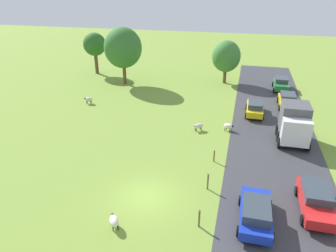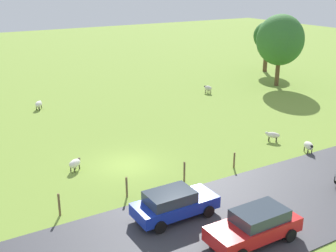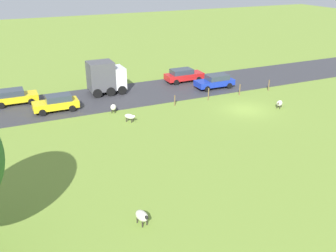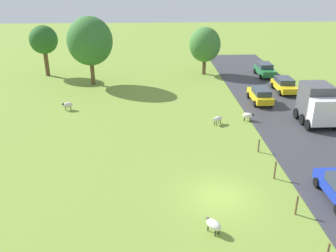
{
  "view_description": "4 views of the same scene",
  "coord_description": "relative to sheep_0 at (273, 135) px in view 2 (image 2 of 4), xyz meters",
  "views": [
    {
      "loc": [
        5.76,
        -16.44,
        13.46
      ],
      "look_at": [
        -0.98,
        10.03,
        0.79
      ],
      "focal_mm": 33.02,
      "sensor_mm": 36.0,
      "label": 1
    },
    {
      "loc": [
        23.85,
        -11.08,
        11.85
      ],
      "look_at": [
        -2.33,
        4.57,
        1.23
      ],
      "focal_mm": 45.8,
      "sensor_mm": 36.0,
      "label": 2
    },
    {
      "loc": [
        -28.65,
        21.49,
        13.19
      ],
      "look_at": [
        -3.84,
        10.16,
        1.55
      ],
      "focal_mm": 40.81,
      "sensor_mm": 36.0,
      "label": 3
    },
    {
      "loc": [
        -4.08,
        -18.78,
        12.92
      ],
      "look_at": [
        -2.81,
        8.63,
        1.09
      ],
      "focal_mm": 39.0,
      "sensor_mm": 36.0,
      "label": 4
    }
  ],
  "objects": [
    {
      "name": "road_strip",
      "position": [
        7.21,
        -11.38,
        -0.48
      ],
      "size": [
        8.0,
        80.0,
        0.06
      ],
      "primitive_type": "cube",
      "color": "#38383D",
      "rests_on": "ground_plane"
    },
    {
      "name": "tree_2",
      "position": [
        -12.97,
        13.09,
        4.7
      ],
      "size": [
        5.29,
        5.29,
        8.06
      ],
      "color": "brown",
      "rests_on": "ground_plane"
    },
    {
      "name": "car_3",
      "position": [
        9.24,
        -10.05,
        0.37
      ],
      "size": [
        2.07,
        4.59,
        1.56
      ],
      "color": "red",
      "rests_on": "road_strip"
    },
    {
      "name": "fence_post_1",
      "position": [
        2.22,
        -13.33,
        0.11
      ],
      "size": [
        0.12,
        0.12,
        1.24
      ],
      "primitive_type": "cylinder",
      "color": "brown",
      "rests_on": "ground_plane"
    },
    {
      "name": "fence_post_3",
      "position": [
        2.22,
        -5.55,
        0.02
      ],
      "size": [
        0.12,
        0.12,
        1.06
      ],
      "primitive_type": "cylinder",
      "color": "brown",
      "rests_on": "ground_plane"
    },
    {
      "name": "ground_plane",
      "position": [
        -1.78,
        -11.38,
        -0.51
      ],
      "size": [
        160.0,
        160.0,
        0.0
      ],
      "primitive_type": "plane",
      "color": "olive"
    },
    {
      "name": "sheep_0",
      "position": [
        0.0,
        0.0,
        0.0
      ],
      "size": [
        1.08,
        0.97,
        0.74
      ],
      "color": "silver",
      "rests_on": "ground_plane"
    },
    {
      "name": "tree_1",
      "position": [
        -19.51,
        17.37,
        4.11
      ],
      "size": [
        3.54,
        3.54,
        6.48
      ],
      "color": "brown",
      "rests_on": "ground_plane"
    },
    {
      "name": "sheep_3",
      "position": [
        2.93,
        0.63,
        0.01
      ],
      "size": [
        1.11,
        0.84,
        0.79
      ],
      "color": "silver",
      "rests_on": "ground_plane"
    },
    {
      "name": "sheep_4",
      "position": [
        -17.57,
        -13.03,
        0.0
      ],
      "size": [
        1.18,
        1.03,
        0.79
      ],
      "color": "silver",
      "rests_on": "ground_plane"
    },
    {
      "name": "car_0",
      "position": [
        5.49,
        -12.21,
        0.34
      ],
      "size": [
        2.07,
        4.44,
        1.51
      ],
      "color": "#1933B2",
      "rests_on": "road_strip"
    },
    {
      "name": "sheep_2",
      "position": [
        -2.73,
        -14.65,
        -0.02
      ],
      "size": [
        1.0,
        1.1,
        0.75
      ],
      "color": "silver",
      "rests_on": "ground_plane"
    },
    {
      "name": "fence_post_2",
      "position": [
        2.22,
        -9.44,
        0.13
      ],
      "size": [
        0.12,
        0.12,
        1.29
      ],
      "primitive_type": "cylinder",
      "color": "brown",
      "rests_on": "ground_plane"
    },
    {
      "name": "fence_post_0",
      "position": [
        2.22,
        -17.22,
        0.12
      ],
      "size": [
        0.12,
        0.12,
        1.27
      ],
      "primitive_type": "cylinder",
      "color": "brown",
      "rests_on": "ground_plane"
    },
    {
      "name": "sheep_1",
      "position": [
        -14.23,
        4.26,
        0.03
      ],
      "size": [
        1.07,
        0.76,
        0.82
      ],
      "color": "beige",
      "rests_on": "ground_plane"
    }
  ]
}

